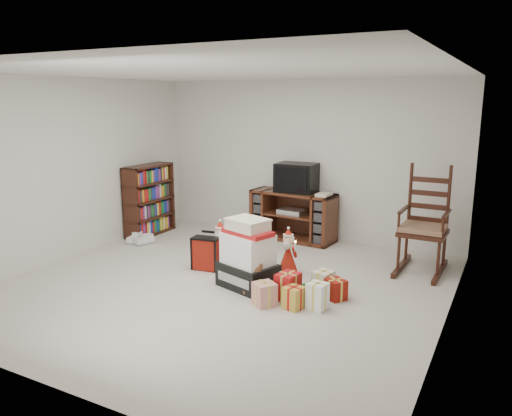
# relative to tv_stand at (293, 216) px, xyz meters

# --- Properties ---
(room) EXTENTS (5.01, 5.01, 2.51)m
(room) POSITION_rel_tv_stand_xyz_m (0.09, -2.23, 0.86)
(room) COLOR beige
(room) RESTS_ON ground
(tv_stand) EXTENTS (1.39, 0.60, 0.77)m
(tv_stand) POSITION_rel_tv_stand_xyz_m (0.00, 0.00, 0.00)
(tv_stand) COLOR #4D2116
(tv_stand) RESTS_ON floor
(bookshelf) EXTENTS (0.31, 0.94, 1.15)m
(bookshelf) POSITION_rel_tv_stand_xyz_m (-2.23, -0.80, 0.17)
(bookshelf) COLOR #38190F
(bookshelf) RESTS_ON floor
(rocking_chair) EXTENTS (0.59, 0.96, 1.44)m
(rocking_chair) POSITION_rel_tv_stand_xyz_m (2.09, -0.54, 0.10)
(rocking_chair) COLOR #38190F
(rocking_chair) RESTS_ON floor
(gift_pile) EXTENTS (0.76, 0.65, 0.82)m
(gift_pile) POSITION_rel_tv_stand_xyz_m (0.36, -2.15, -0.03)
(gift_pile) COLOR black
(gift_pile) RESTS_ON floor
(red_suitcase) EXTENTS (0.36, 0.23, 0.51)m
(red_suitcase) POSITION_rel_tv_stand_xyz_m (-0.42, -1.87, -0.16)
(red_suitcase) COLOR maroon
(red_suitcase) RESTS_ON floor
(stocking) EXTENTS (0.32, 0.20, 0.64)m
(stocking) POSITION_rel_tv_stand_xyz_m (0.35, -2.14, -0.07)
(stocking) COLOR #0D751E
(stocking) RESTS_ON floor
(teddy_bear) EXTENTS (0.25, 0.22, 0.37)m
(teddy_bear) POSITION_rel_tv_stand_xyz_m (0.55, -2.29, -0.23)
(teddy_bear) COLOR brown
(teddy_bear) RESTS_ON floor
(santa_figurine) EXTENTS (0.29, 0.28, 0.60)m
(santa_figurine) POSITION_rel_tv_stand_xyz_m (0.59, -1.50, -0.16)
(santa_figurine) COLOR #A31D11
(santa_figurine) RESTS_ON floor
(mrs_claus_figurine) EXTENTS (0.31, 0.29, 0.63)m
(mrs_claus_figurine) POSITION_rel_tv_stand_xyz_m (-0.33, -1.64, -0.15)
(mrs_claus_figurine) COLOR #A31D11
(mrs_claus_figurine) RESTS_ON floor
(sneaker_pair) EXTENTS (0.39, 0.33, 0.11)m
(sneaker_pair) POSITION_rel_tv_stand_xyz_m (-2.01, -1.33, -0.33)
(sneaker_pair) COLOR silver
(sneaker_pair) RESTS_ON floor
(gift_cluster) EXTENTS (0.68, 0.99, 0.23)m
(gift_cluster) POSITION_rel_tv_stand_xyz_m (1.12, -2.23, -0.27)
(gift_cluster) COLOR #AE1316
(gift_cluster) RESTS_ON floor
(crt_television) EXTENTS (0.62, 0.46, 0.45)m
(crt_television) POSITION_rel_tv_stand_xyz_m (0.04, 0.03, 0.61)
(crt_television) COLOR black
(crt_television) RESTS_ON tv_stand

